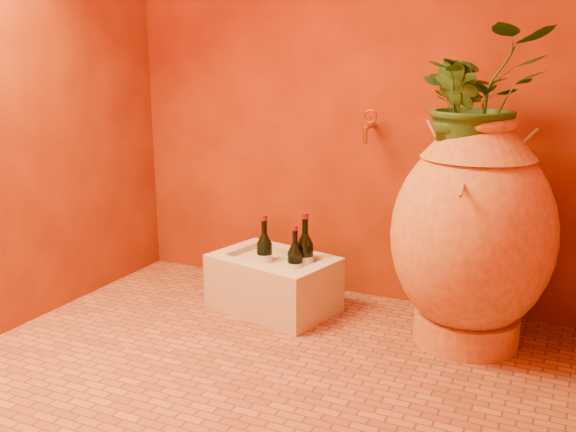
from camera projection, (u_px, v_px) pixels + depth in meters
The scene contains 11 objects.
floor at pixel (267, 375), 2.50m from camera, with size 2.50×2.50×0.00m, color #995732.
wall_back at pixel (360, 47), 3.07m from camera, with size 2.50×0.02×2.50m, color #631C05.
wall_left at pixel (3, 46), 2.72m from camera, with size 0.02×2.00×2.50m, color #631C05.
amphora at pixel (472, 234), 2.69m from camera, with size 0.87×0.87×0.97m.
stone_basin at pixel (274, 284), 3.13m from camera, with size 0.65×0.51×0.27m.
wine_bottle_a at pixel (305, 259), 3.06m from camera, with size 0.09×0.09×0.35m.
wine_bottle_b at pixel (295, 265), 3.02m from camera, with size 0.07×0.07×0.30m.
wine_bottle_c at pixel (265, 257), 3.11m from camera, with size 0.08×0.08×0.32m.
wall_tap at pixel (369, 125), 3.06m from camera, with size 0.07×0.14×0.16m.
plant_main at pixel (478, 99), 2.59m from camera, with size 0.52×0.45×0.58m, color #1E491A.
plant_side at pixel (459, 115), 2.54m from camera, with size 0.24×0.19×0.43m, color #1E491A.
Camera 1 is at (1.05, -2.02, 1.22)m, focal length 40.00 mm.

